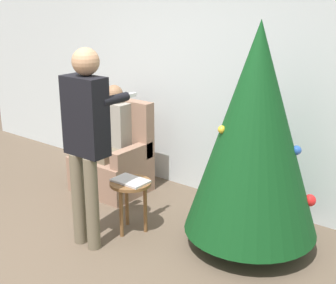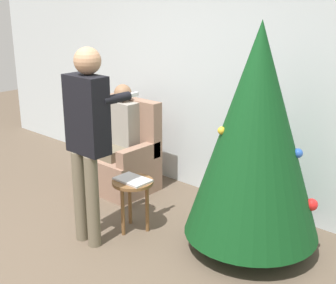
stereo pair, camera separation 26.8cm
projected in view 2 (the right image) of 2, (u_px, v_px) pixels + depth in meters
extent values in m
plane|color=brown|center=(49.00, 270.00, 3.92)|extent=(14.00, 14.00, 0.00)
cube|color=silver|center=(213.00, 76.00, 5.09)|extent=(8.00, 0.06, 2.70)
cylinder|color=brown|center=(249.00, 239.00, 4.25)|extent=(0.10, 0.10, 0.16)
cone|color=#0F4219|center=(256.00, 133.00, 3.94)|extent=(1.19, 1.19, 1.86)
sphere|color=#2856B2|center=(298.00, 153.00, 3.87)|extent=(0.08, 0.08, 0.08)
sphere|color=gold|center=(222.00, 130.00, 3.89)|extent=(0.07, 0.07, 0.07)
sphere|color=red|center=(312.00, 205.00, 3.99)|extent=(0.11, 0.11, 0.11)
sphere|color=#B23399|center=(246.00, 94.00, 4.05)|extent=(0.08, 0.08, 0.08)
sphere|color=red|center=(249.00, 79.00, 3.97)|extent=(0.10, 0.10, 0.10)
cube|color=#93705B|center=(119.00, 172.00, 5.48)|extent=(0.80, 0.64, 0.42)
cube|color=#93705B|center=(133.00, 125.00, 5.50)|extent=(0.80, 0.14, 0.63)
cube|color=#93705B|center=(99.00, 142.00, 5.61)|extent=(0.12, 0.58, 0.18)
cube|color=#93705B|center=(139.00, 154.00, 5.18)|extent=(0.12, 0.58, 0.18)
cylinder|color=#6B604C|center=(100.00, 175.00, 5.41)|extent=(0.11, 0.11, 0.42)
cylinder|color=#6B604C|center=(112.00, 179.00, 5.28)|extent=(0.11, 0.11, 0.42)
cube|color=#6B604C|center=(115.00, 152.00, 5.37)|extent=(0.32, 0.40, 0.12)
cube|color=gray|center=(124.00, 123.00, 5.38)|extent=(0.36, 0.20, 0.50)
sphere|color=#936B4C|center=(123.00, 93.00, 5.27)|extent=(0.20, 0.20, 0.20)
cylinder|color=#6B604C|center=(80.00, 196.00, 4.29)|extent=(0.12, 0.12, 0.87)
cylinder|color=#6B604C|center=(93.00, 202.00, 4.18)|extent=(0.12, 0.12, 0.87)
cube|color=black|center=(87.00, 115.00, 4.04)|extent=(0.40, 0.20, 0.69)
sphere|color=tan|center=(87.00, 61.00, 3.92)|extent=(0.24, 0.24, 0.24)
cylinder|color=black|center=(91.00, 93.00, 4.24)|extent=(0.08, 0.30, 0.08)
cylinder|color=black|center=(116.00, 98.00, 4.02)|extent=(0.08, 0.30, 0.08)
cube|color=white|center=(132.00, 95.00, 4.16)|extent=(0.04, 0.14, 0.04)
cylinder|color=brown|center=(133.00, 182.00, 4.44)|extent=(0.40, 0.40, 0.03)
cylinder|color=brown|center=(123.00, 212.00, 4.42)|extent=(0.04, 0.04, 0.49)
cylinder|color=brown|center=(147.00, 208.00, 4.49)|extent=(0.04, 0.04, 0.49)
cylinder|color=brown|center=(130.00, 201.00, 4.64)|extent=(0.04, 0.04, 0.49)
cube|color=silver|center=(133.00, 180.00, 4.43)|extent=(0.33, 0.22, 0.02)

